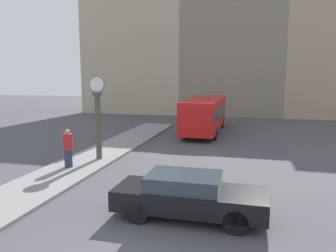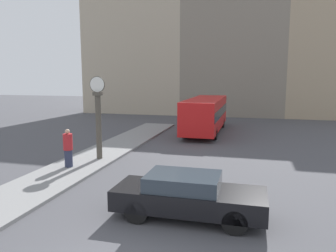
# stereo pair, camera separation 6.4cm
# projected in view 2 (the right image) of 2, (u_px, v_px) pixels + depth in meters

# --- Properties ---
(sidewalk_corner) EXTENTS (2.63, 24.41, 0.12)m
(sidewalk_corner) POSITION_uv_depth(u_px,v_px,m) (97.00, 156.00, 17.58)
(sidewalk_corner) COLOR gray
(sidewalk_corner) RESTS_ON ground_plane
(building_row) EXTENTS (33.59, 5.00, 17.32)m
(building_row) POSITION_uv_depth(u_px,v_px,m) (225.00, 43.00, 36.19)
(building_row) COLOR #B7A88E
(building_row) RESTS_ON ground_plane
(sedan_car) EXTENTS (4.58, 1.74, 1.37)m
(sedan_car) POSITION_uv_depth(u_px,v_px,m) (188.00, 195.00, 9.95)
(sedan_car) COLOR black
(sedan_car) RESTS_ON ground_plane
(bus_distant) EXTENTS (2.42, 9.13, 2.63)m
(bus_distant) POSITION_uv_depth(u_px,v_px,m) (206.00, 113.00, 25.22)
(bus_distant) COLOR red
(bus_distant) RESTS_ON ground_plane
(street_clock) EXTENTS (0.81, 0.37, 4.18)m
(street_clock) POSITION_uv_depth(u_px,v_px,m) (98.00, 118.00, 16.49)
(street_clock) COLOR #4C473D
(street_clock) RESTS_ON sidewalk_corner
(pedestrian_red_top) EXTENTS (0.43, 0.43, 1.78)m
(pedestrian_red_top) POSITION_uv_depth(u_px,v_px,m) (68.00, 148.00, 15.12)
(pedestrian_red_top) COLOR #2D334C
(pedestrian_red_top) RESTS_ON sidewalk_corner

